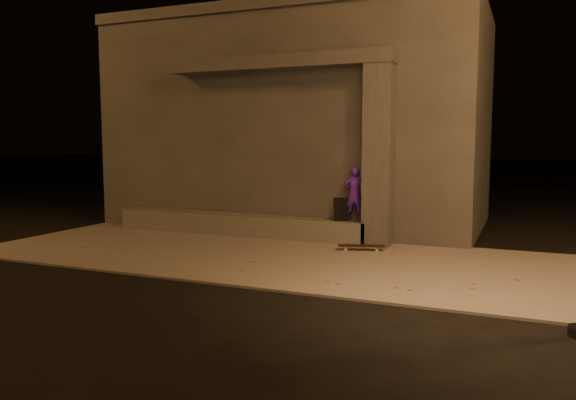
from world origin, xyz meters
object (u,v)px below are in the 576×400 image
at_px(backpack, 342,213).
at_px(skateboard, 361,246).
at_px(skateboarder, 354,194).
at_px(column, 379,156).

bearing_deg(backpack, skateboard, -66.23).
distance_m(skateboarder, skateboard, 1.23).
bearing_deg(skateboard, column, 62.49).
height_order(backpack, skateboard, backpack).
xyz_separation_m(skateboarder, backpack, (-0.25, 0.00, -0.40)).
xyz_separation_m(column, skateboard, (-0.14, -0.71, -1.72)).
relative_size(column, skateboard, 3.93).
bearing_deg(skateboard, backpack, 114.45).
bearing_deg(column, skateboard, -101.08).
relative_size(skateboarder, skateboard, 1.24).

